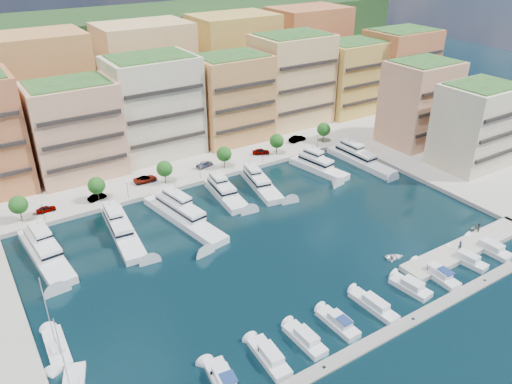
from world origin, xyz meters
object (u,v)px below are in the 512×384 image
Objects in this scene: car_0 at (46,209)px; tree_0 at (18,205)px; tree_3 at (224,154)px; cruiser_6 at (411,287)px; car_2 at (145,179)px; car_5 at (297,139)px; cruiser_4 at (338,323)px; car_4 at (261,151)px; person_0 at (460,245)px; yacht_1 at (121,229)px; lamppost_1 at (127,187)px; car_1 at (97,197)px; cruiser_5 at (374,306)px; cruiser_7 at (437,274)px; cruiser_1 at (223,380)px; tree_5 at (324,129)px; yacht_0 at (45,251)px; yacht_2 at (182,215)px; tender_3 at (473,228)px; tree_1 at (97,186)px; cruiser_3 at (305,340)px; yacht_5 at (317,166)px; cruiser_9 at (489,249)px; lamppost_2 at (200,168)px; tree_2 at (164,169)px; tender_0 at (395,257)px; car_3 at (205,164)px; cruiser_8 at (466,260)px; sailboat_1 at (57,348)px; cruiser_2 at (269,357)px; person_1 at (478,228)px; tree_4 at (277,141)px; lamppost_3 at (263,152)px; lamppost_4 at (318,138)px; lamppost_0 at (42,208)px; yacht_3 at (225,192)px; yacht_6 at (358,158)px.

tree_0 is at bearing 102.06° from car_0.
cruiser_6 is (3.48, -58.08, -4.20)m from tree_3.
tree_0 is 28.53m from car_2.
cruiser_4 is at bearing 144.05° from car_5.
car_2 is 32.27m from car_4.
yacht_1 is at bearing 45.30° from person_0.
lamppost_1 is 0.76× the size of car_2.
car_1 is (-0.26, 15.09, 0.59)m from yacht_1.
cruiser_7 is (15.33, -0.02, 0.02)m from cruiser_5.
cruiser_1 is 58.70m from car_1.
tree_5 is 80.00m from yacht_0.
yacht_2 is 17.46× the size of tender_3.
tree_1 is 59.64m from cruiser_3.
yacht_5 reaches higher than car_5.
person_0 reaches higher than cruiser_9.
lamppost_2 is at bearing 27.68° from tender_3.
tree_2 is 1.62× the size of tender_0.
tree_1 is at bearing 90.31° from yacht_1.
yacht_2 is at bearing 90.34° from cruiser_3.
tree_5 is 1.35× the size of lamppost_2.
lamppost_2 is 7.18m from car_3.
yacht_1 is at bearing -115.87° from lamppost_1.
person_0 is at bearing 65.19° from cruiser_8.
yacht_5 is 2.17× the size of cruiser_1.
yacht_1 reaches higher than lamppost_2.
tree_3 is 58.48m from cruiser_5.
car_5 is (76.53, 43.98, 1.53)m from sailboat_1.
cruiser_3 is at bearing -89.66° from yacht_2.
cruiser_3 and cruiser_6 have the same top height.
cruiser_3 is 76.97m from car_5.
cruiser_2 is at bearing -98.30° from yacht_2.
person_1 is at bearing -78.42° from tender_0.
tender_3 is 56.27m from car_4.
tree_3 is 0.72× the size of cruiser_1.
cruiser_3 is at bearing -108.22° from tree_3.
yacht_0 is at bearing -167.12° from tree_4.
lamppost_3 is at bearing -12.95° from tree_3.
tender_0 is at bearing -135.82° from car_0.
tree_2 is at bearing 180.00° from tree_4.
tree_3 is at bearing 77.66° from cruiser_4.
lamppost_4 is at bearing -10.85° from tree_4.
person_0 is at bearing -150.01° from car_1.
car_2 is (30.68, 42.95, 1.46)m from sailboat_1.
lamppost_0 is at bearing 101.04° from cruiser_1.
tree_0 is at bearing 111.15° from cruiser_2.
tender_3 is at bearing 178.95° from car_5.
yacht_3 is 0.76× the size of yacht_6.
lamppost_1 is 0.92× the size of car_4.
tree_3 is at bearing 123.97° from car_4.
tree_3 is at bearing 16.04° from lamppost_2.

